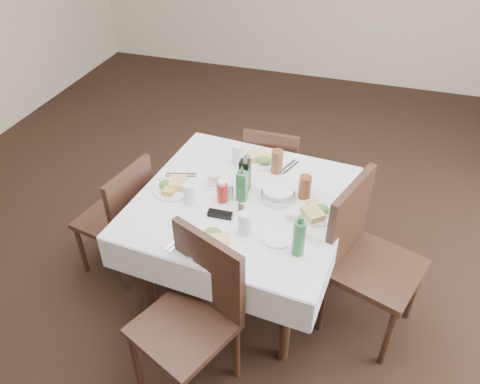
{
  "coord_description": "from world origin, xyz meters",
  "views": [
    {
      "loc": [
        0.73,
        -2.36,
        2.52
      ],
      "look_at": [
        0.05,
        -0.2,
        0.8
      ],
      "focal_mm": 35.0,
      "sensor_mm": 36.0,
      "label": 1
    }
  ],
  "objects_px": {
    "coffee_mug": "(214,180)",
    "green_bottle": "(299,237)",
    "dining_table": "(242,210)",
    "oil_cruet_green": "(242,185)",
    "chair_east": "(363,251)",
    "bread_basket": "(278,194)",
    "chair_west": "(122,214)",
    "water_e": "(303,187)",
    "water_s": "(245,223)",
    "chair_south": "(195,307)",
    "water_w": "(189,194)",
    "ketchup_bottle": "(222,192)",
    "water_n": "(238,155)",
    "chair_north": "(272,169)",
    "oil_cruet_dark": "(245,174)"
  },
  "relations": [
    {
      "from": "oil_cruet_green",
      "to": "dining_table",
      "type": "bearing_deg",
      "value": -33.4
    },
    {
      "from": "dining_table",
      "to": "oil_cruet_dark",
      "type": "bearing_deg",
      "value": 98.74
    },
    {
      "from": "coffee_mug",
      "to": "water_w",
      "type": "bearing_deg",
      "value": -112.48
    },
    {
      "from": "dining_table",
      "to": "water_e",
      "type": "relative_size",
      "value": 11.11
    },
    {
      "from": "chair_north",
      "to": "ketchup_bottle",
      "type": "relative_size",
      "value": 5.88
    },
    {
      "from": "ketchup_bottle",
      "to": "bread_basket",
      "type": "bearing_deg",
      "value": 21.97
    },
    {
      "from": "chair_west",
      "to": "bread_basket",
      "type": "relative_size",
      "value": 4.28
    },
    {
      "from": "bread_basket",
      "to": "chair_north",
      "type": "bearing_deg",
      "value": 105.97
    },
    {
      "from": "chair_east",
      "to": "ketchup_bottle",
      "type": "distance_m",
      "value": 0.9
    },
    {
      "from": "water_s",
      "to": "oil_cruet_dark",
      "type": "distance_m",
      "value": 0.41
    },
    {
      "from": "water_n",
      "to": "water_e",
      "type": "height_order",
      "value": "water_n"
    },
    {
      "from": "chair_south",
      "to": "water_n",
      "type": "xyz_separation_m",
      "value": [
        -0.1,
        1.06,
        0.28
      ]
    },
    {
      "from": "oil_cruet_green",
      "to": "green_bottle",
      "type": "distance_m",
      "value": 0.55
    },
    {
      "from": "bread_basket",
      "to": "ketchup_bottle",
      "type": "height_order",
      "value": "ketchup_bottle"
    },
    {
      "from": "dining_table",
      "to": "oil_cruet_green",
      "type": "relative_size",
      "value": 5.44
    },
    {
      "from": "water_s",
      "to": "water_e",
      "type": "height_order",
      "value": "water_s"
    },
    {
      "from": "ketchup_bottle",
      "to": "water_s",
      "type": "bearing_deg",
      "value": -47.71
    },
    {
      "from": "chair_west",
      "to": "bread_basket",
      "type": "xyz_separation_m",
      "value": [
        1.02,
        0.16,
        0.28
      ]
    },
    {
      "from": "water_n",
      "to": "bread_basket",
      "type": "xyz_separation_m",
      "value": [
        0.34,
        -0.28,
        -0.04
      ]
    },
    {
      "from": "water_s",
      "to": "chair_west",
      "type": "bearing_deg",
      "value": 168.02
    },
    {
      "from": "chair_west",
      "to": "green_bottle",
      "type": "height_order",
      "value": "green_bottle"
    },
    {
      "from": "ketchup_bottle",
      "to": "green_bottle",
      "type": "bearing_deg",
      "value": -29.97
    },
    {
      "from": "chair_east",
      "to": "bread_basket",
      "type": "distance_m",
      "value": 0.6
    },
    {
      "from": "chair_north",
      "to": "green_bottle",
      "type": "height_order",
      "value": "green_bottle"
    },
    {
      "from": "dining_table",
      "to": "oil_cruet_dark",
      "type": "distance_m",
      "value": 0.23
    },
    {
      "from": "chair_south",
      "to": "bread_basket",
      "type": "xyz_separation_m",
      "value": [
        0.25,
        0.77,
        0.24
      ]
    },
    {
      "from": "coffee_mug",
      "to": "bread_basket",
      "type": "bearing_deg",
      "value": -0.88
    },
    {
      "from": "coffee_mug",
      "to": "green_bottle",
      "type": "height_order",
      "value": "green_bottle"
    },
    {
      "from": "chair_north",
      "to": "ketchup_bottle",
      "type": "xyz_separation_m",
      "value": [
        -0.12,
        -0.81,
        0.34
      ]
    },
    {
      "from": "water_s",
      "to": "water_e",
      "type": "xyz_separation_m",
      "value": [
        0.24,
        0.43,
        -0.01
      ]
    },
    {
      "from": "chair_east",
      "to": "chair_west",
      "type": "distance_m",
      "value": 1.57
    },
    {
      "from": "water_e",
      "to": "ketchup_bottle",
      "type": "xyz_separation_m",
      "value": [
        -0.45,
        -0.2,
        0.01
      ]
    },
    {
      "from": "chair_west",
      "to": "water_e",
      "type": "distance_m",
      "value": 1.22
    },
    {
      "from": "dining_table",
      "to": "chair_west",
      "type": "xyz_separation_m",
      "value": [
        -0.81,
        -0.09,
        -0.17
      ]
    },
    {
      "from": "water_s",
      "to": "oil_cruet_dark",
      "type": "relative_size",
      "value": 0.52
    },
    {
      "from": "water_n",
      "to": "oil_cruet_green",
      "type": "bearing_deg",
      "value": -69.01
    },
    {
      "from": "water_e",
      "to": "oil_cruet_dark",
      "type": "xyz_separation_m",
      "value": [
        -0.36,
        -0.04,
        0.05
      ]
    },
    {
      "from": "oil_cruet_dark",
      "to": "ketchup_bottle",
      "type": "xyz_separation_m",
      "value": [
        -0.09,
        -0.16,
        -0.04
      ]
    },
    {
      "from": "chair_west",
      "to": "water_e",
      "type": "bearing_deg",
      "value": 11.59
    },
    {
      "from": "water_n",
      "to": "oil_cruet_dark",
      "type": "bearing_deg",
      "value": -63.85
    },
    {
      "from": "oil_cruet_dark",
      "to": "water_w",
      "type": "bearing_deg",
      "value": -140.01
    },
    {
      "from": "chair_east",
      "to": "oil_cruet_dark",
      "type": "bearing_deg",
      "value": 168.73
    },
    {
      "from": "chair_east",
      "to": "green_bottle",
      "type": "distance_m",
      "value": 0.54
    },
    {
      "from": "chair_east",
      "to": "ketchup_bottle",
      "type": "xyz_separation_m",
      "value": [
        -0.87,
        -0.01,
        0.24
      ]
    },
    {
      "from": "chair_south",
      "to": "oil_cruet_green",
      "type": "relative_size",
      "value": 3.94
    },
    {
      "from": "chair_south",
      "to": "green_bottle",
      "type": "bearing_deg",
      "value": 36.88
    },
    {
      "from": "bread_basket",
      "to": "green_bottle",
      "type": "distance_m",
      "value": 0.49
    },
    {
      "from": "chair_west",
      "to": "green_bottle",
      "type": "relative_size",
      "value": 3.57
    },
    {
      "from": "chair_east",
      "to": "water_n",
      "type": "relative_size",
      "value": 7.06
    },
    {
      "from": "chair_north",
      "to": "dining_table",
      "type": "bearing_deg",
      "value": -90.64
    }
  ]
}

